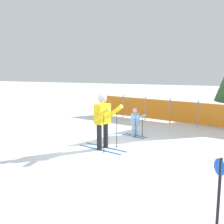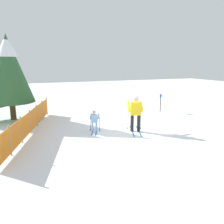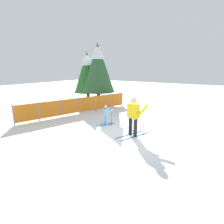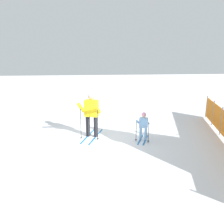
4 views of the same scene
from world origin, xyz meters
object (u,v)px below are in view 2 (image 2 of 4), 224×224
object	(u,v)px
skier_adult	(136,110)
trail_marker	(161,100)
safety_fence	(30,122)
skier_child	(94,119)
conifer_near	(9,68)

from	to	relation	value
skier_adult	trail_marker	bearing A→B (deg)	-28.78
safety_fence	skier_child	bearing A→B (deg)	-108.23
conifer_near	skier_child	bearing A→B (deg)	-137.91
skier_child	conifer_near	distance (m)	6.20
skier_adult	conifer_near	distance (m)	7.78
skier_adult	skier_child	size ratio (longest dim) A/B	1.67
skier_child	safety_fence	xyz separation A→B (m)	(0.97, 2.94, -0.07)
safety_fence	conifer_near	bearing A→B (deg)	15.19
safety_fence	conifer_near	distance (m)	4.21
conifer_near	skier_adult	bearing A→B (deg)	-129.98
safety_fence	trail_marker	bearing A→B (deg)	-78.12
trail_marker	skier_child	bearing A→B (deg)	116.05
skier_child	conifer_near	size ratio (longest dim) A/B	0.22
trail_marker	safety_fence	bearing A→B (deg)	101.88
trail_marker	conifer_near	bearing A→B (deg)	81.32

